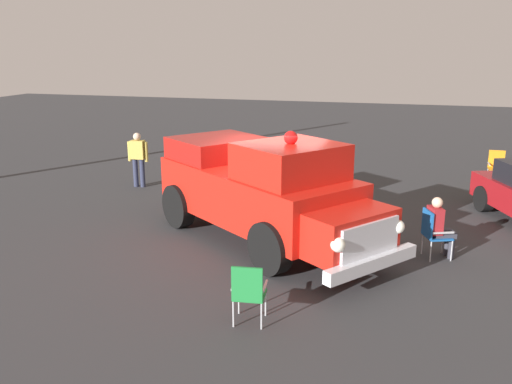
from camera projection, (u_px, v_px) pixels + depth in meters
name	position (u px, v px, depth m)	size (l,w,h in m)	color
ground_plane	(270.00, 233.00, 12.72)	(60.00, 60.00, 0.00)	#333335
vintage_fire_truck	(262.00, 189.00, 11.93)	(6.06, 5.30, 2.59)	black
lawn_chair_near_truck	(433.00, 230.00, 11.12)	(0.64, 0.64, 1.02)	#B7BABF
lawn_chair_by_car	(497.00, 164.00, 17.21)	(0.52, 0.50, 1.02)	#B7BABF
lawn_chair_spare	(248.00, 290.00, 8.42)	(0.56, 0.55, 1.02)	#B7BABF
spectator_seated	(439.00, 225.00, 11.11)	(0.63, 0.54, 1.29)	#383842
spectator_standing	(138.00, 156.00, 16.62)	(0.65, 0.30, 1.68)	#2D334C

